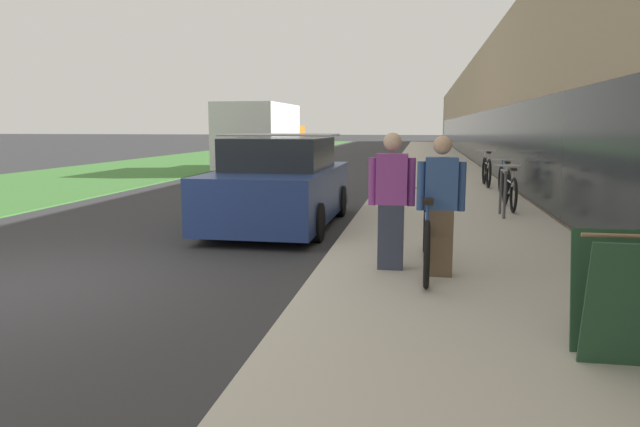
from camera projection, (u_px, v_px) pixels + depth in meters
name	position (u px, v px, depth m)	size (l,w,h in m)	color
ground_plane	(7.00, 291.00, 6.13)	(220.00, 220.00, 0.00)	#303033
sidewalk_slab	(434.00, 164.00, 25.70)	(3.49, 70.00, 0.13)	#BCB5A5
storefront_facade	(556.00, 112.00, 31.94)	(10.01, 70.00, 5.09)	tan
lawn_strip	(213.00, 158.00, 31.69)	(7.01, 70.00, 0.03)	#3D7533
tandem_bicycle	(426.00, 236.00, 6.52)	(0.52, 2.35, 0.88)	black
person_rider	(441.00, 206.00, 6.16)	(0.52, 0.20, 1.52)	brown
person_bystander	(391.00, 201.00, 6.45)	(0.53, 0.21, 1.55)	#33384C
bike_rack_hoop	(503.00, 188.00, 10.28)	(0.05, 0.60, 0.84)	#4C4C51
cruiser_bike_nearest	(509.00, 191.00, 11.25)	(0.52, 1.74, 0.84)	black
cruiser_bike_middle	(504.00, 181.00, 13.37)	(0.52, 1.78, 0.84)	black
cruiser_bike_farthest	(487.00, 171.00, 15.54)	(0.52, 1.83, 0.96)	black
sandwich_board_sign	(620.00, 297.00, 3.94)	(0.56, 0.56, 0.90)	#23472D
parked_sedan_curbside	(280.00, 186.00, 10.03)	(1.97, 4.25, 1.62)	navy
moving_truck	(262.00, 137.00, 22.19)	(2.29, 6.13, 2.59)	orange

